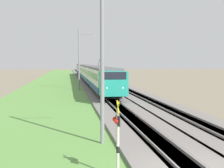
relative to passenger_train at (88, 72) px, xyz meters
The scene contains 9 objects.
ballast_main 11.99m from the passenger_train, behind, with size 240.00×4.40×0.30m.
ballast_adjacent 12.70m from the passenger_train, 160.54° to the right, with size 240.00×4.40×0.30m.
track_main 11.99m from the passenger_train, behind, with size 240.00×1.57×0.45m.
track_adjacent 12.69m from the passenger_train, 160.54° to the right, with size 240.00×1.57×0.45m.
grass_verge 13.35m from the passenger_train, 153.69° to the left, with size 240.00×13.62×0.12m.
passenger_train is the anchor object (origin of this frame).
crossing_signal_near 61.98m from the passenger_train, behind, with size 0.70×0.23×3.01m.
catenary_mast_near 57.04m from the passenger_train, behind, with size 0.22×2.56×8.95m.
catenary_mast_mid 24.22m from the passenger_train, behind, with size 0.22×2.56×9.72m.
Camera 1 is at (-11.34, 4.67, 4.42)m, focal length 50.00 mm.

